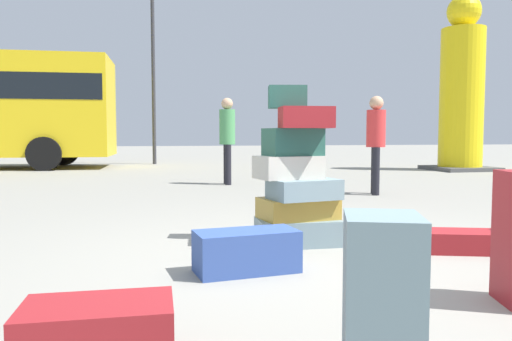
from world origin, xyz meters
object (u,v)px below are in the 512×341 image
Objects in this scene: yellow_dummy_statue at (462,93)px; suitcase_navy_upright_blue at (246,251)px; person_tourist_with_camera at (227,133)px; lamp_post at (153,38)px; suitcase_tower at (297,184)px; person_bearded_onlooker at (376,136)px; suitcase_maroon_behind_tower at (98,338)px; suitcase_slate_right_side at (381,319)px; suitcase_maroon_foreground_near at (456,241)px.

suitcase_navy_upright_blue is at bearing -131.17° from yellow_dummy_statue.
lamp_post reaches higher than person_tourist_with_camera.
suitcase_tower is 3.99m from person_bearded_onlooker.
yellow_dummy_statue is at bearing 50.98° from suitcase_maroon_behind_tower.
person_tourist_with_camera is 0.36× the size of yellow_dummy_statue.
suitcase_slate_right_side is at bearing -125.40° from yellow_dummy_statue.
suitcase_maroon_foreground_near is 3.08m from suitcase_maroon_behind_tower.
suitcase_maroon_behind_tower is 0.10× the size of lamp_post.
suitcase_maroon_behind_tower is at bearing -124.66° from suitcase_tower.
suitcase_navy_upright_blue is at bearing -14.26° from person_bearded_onlooker.
person_tourist_with_camera is at bearing 87.49° from suitcase_tower.
suitcase_navy_upright_blue is 0.43× the size of person_tourist_with_camera.
suitcase_slate_right_side is at bearing -94.88° from suitcase_navy_upright_blue.
suitcase_slate_right_side is (-0.51, -2.65, -0.18)m from suitcase_tower.
yellow_dummy_statue reaches higher than suitcase_navy_upright_blue.
person_bearded_onlooker reaches higher than suitcase_tower.
yellow_dummy_statue is (4.68, 4.63, 1.15)m from person_bearded_onlooker.
suitcase_tower is 5.37m from person_tourist_with_camera.
person_bearded_onlooker is (1.10, 3.79, 0.84)m from suitcase_maroon_foreground_near.
suitcase_maroon_behind_tower is 15.12m from lamp_post.
person_bearded_onlooker reaches higher than suitcase_slate_right_side.
yellow_dummy_statue reaches higher than person_tourist_with_camera.
person_bearded_onlooker reaches higher than suitcase_navy_upright_blue.
person_tourist_with_camera is (0.83, 6.12, 0.83)m from suitcase_navy_upright_blue.
lamp_post is (-2.23, 13.04, 3.95)m from suitcase_maroon_foreground_near.
suitcase_navy_upright_blue is 1.02× the size of suitcase_slate_right_side.
suitcase_maroon_foreground_near is at bearing 10.57° from person_tourist_with_camera.
lamp_post is (-0.53, 15.14, 3.69)m from suitcase_slate_right_side.
suitcase_maroon_behind_tower is 1.11m from suitcase_slate_right_side.
suitcase_maroon_foreground_near is 13.80m from lamp_post.
suitcase_slate_right_side is (0.08, -1.88, 0.20)m from suitcase_navy_upright_blue.
suitcase_navy_upright_blue is at bearing -88.06° from lamp_post.
yellow_dummy_statue is 0.75× the size of lamp_post.
suitcase_maroon_foreground_near is 0.11× the size of lamp_post.
yellow_dummy_statue is at bearing 48.50° from suitcase_tower.
yellow_dummy_statue is 9.45m from lamp_post.
suitcase_maroon_behind_tower reaches higher than suitcase_maroon_foreground_near.
person_tourist_with_camera reaches higher than suitcase_slate_right_side.
person_bearded_onlooker is at bearing 54.80° from suitcase_tower.
person_bearded_onlooker is at bearing 45.68° from person_tourist_with_camera.
person_bearded_onlooker reaches higher than suitcase_maroon_behind_tower.
person_tourist_with_camera is 7.87m from lamp_post.
suitcase_tower is at bearing -13.79° from person_bearded_onlooker.
suitcase_tower is 2.34× the size of suitcase_maroon_behind_tower.
lamp_post is at bearing 89.52° from suitcase_maroon_behind_tower.
suitcase_navy_upright_blue is 1.89m from suitcase_slate_right_side.
lamp_post is (-0.45, 13.27, 3.89)m from suitcase_navy_upright_blue.
suitcase_slate_right_side is 8.06m from person_tourist_with_camera.
person_tourist_with_camera is at bearing 104.69° from suitcase_slate_right_side.
yellow_dummy_statue reaches higher than person_bearded_onlooker.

